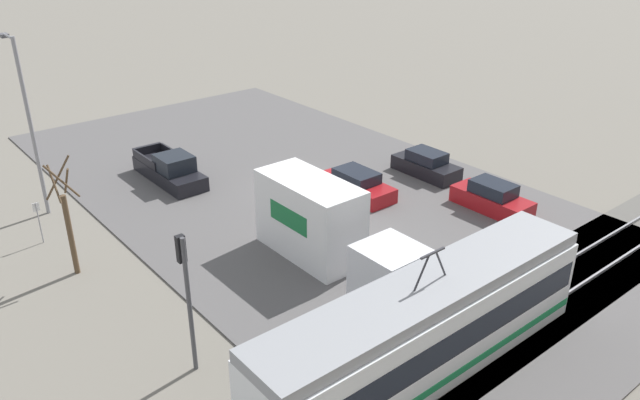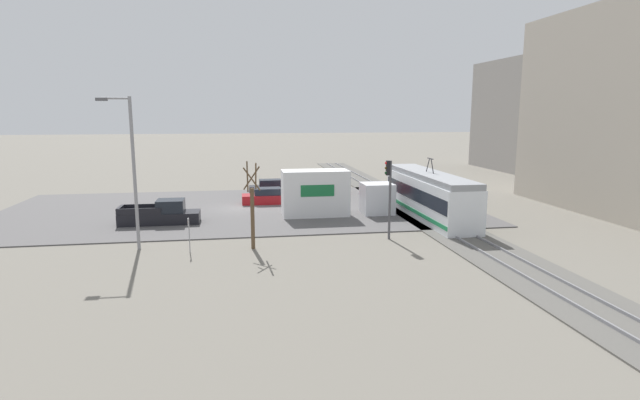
{
  "view_description": "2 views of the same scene",
  "coord_description": "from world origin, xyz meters",
  "px_view_note": "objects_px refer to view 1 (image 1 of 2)",
  "views": [
    {
      "loc": [
        19.65,
        25.81,
        14.64
      ],
      "look_at": [
        4.3,
        7.05,
        3.23
      ],
      "focal_mm": 35.0,
      "sensor_mm": 36.0,
      "label": 1
    },
    {
      "loc": [
        43.0,
        0.06,
        8.27
      ],
      "look_at": [
        6.79,
        5.95,
        1.81
      ],
      "focal_mm": 28.0,
      "sensor_mm": 36.0,
      "label": 2
    }
  ],
  "objects_px": {
    "sedan_car_1": "(492,198)",
    "traffic_light_pole": "(186,286)",
    "box_truck": "(327,230)",
    "street_tree": "(68,224)",
    "sedan_car_0": "(356,185)",
    "light_rail_tram": "(426,328)",
    "sedan_car_2": "(426,165)",
    "no_parking_sign": "(38,219)",
    "street_lamp_near_crossing": "(28,117)",
    "pickup_truck": "(170,170)"
  },
  "relations": [
    {
      "from": "box_truck",
      "to": "traffic_light_pole",
      "type": "height_order",
      "value": "traffic_light_pole"
    },
    {
      "from": "box_truck",
      "to": "sedan_car_1",
      "type": "distance_m",
      "value": 10.4
    },
    {
      "from": "pickup_truck",
      "to": "street_tree",
      "type": "distance_m",
      "value": 10.4
    },
    {
      "from": "sedan_car_1",
      "to": "sedan_car_2",
      "type": "relative_size",
      "value": 1.03
    },
    {
      "from": "light_rail_tram",
      "to": "no_parking_sign",
      "type": "height_order",
      "value": "light_rail_tram"
    },
    {
      "from": "street_tree",
      "to": "street_lamp_near_crossing",
      "type": "xyz_separation_m",
      "value": [
        -0.96,
        -7.09,
        2.8
      ]
    },
    {
      "from": "box_truck",
      "to": "traffic_light_pole",
      "type": "bearing_deg",
      "value": 16.51
    },
    {
      "from": "street_lamp_near_crossing",
      "to": "sedan_car_0",
      "type": "bearing_deg",
      "value": 147.81
    },
    {
      "from": "light_rail_tram",
      "to": "traffic_light_pole",
      "type": "distance_m",
      "value": 8.12
    },
    {
      "from": "box_truck",
      "to": "sedan_car_0",
      "type": "height_order",
      "value": "box_truck"
    },
    {
      "from": "sedan_car_1",
      "to": "sedan_car_2",
      "type": "bearing_deg",
      "value": 80.58
    },
    {
      "from": "street_tree",
      "to": "pickup_truck",
      "type": "bearing_deg",
      "value": -140.36
    },
    {
      "from": "sedan_car_2",
      "to": "street_lamp_near_crossing",
      "type": "height_order",
      "value": "street_lamp_near_crossing"
    },
    {
      "from": "sedan_car_0",
      "to": "street_tree",
      "type": "distance_m",
      "value": 15.24
    },
    {
      "from": "light_rail_tram",
      "to": "traffic_light_pole",
      "type": "height_order",
      "value": "traffic_light_pole"
    },
    {
      "from": "box_truck",
      "to": "sedan_car_2",
      "type": "xyz_separation_m",
      "value": [
        -11.17,
        -4.15,
        -1.07
      ]
    },
    {
      "from": "pickup_truck",
      "to": "sedan_car_1",
      "type": "distance_m",
      "value": 18.26
    },
    {
      "from": "street_lamp_near_crossing",
      "to": "no_parking_sign",
      "type": "height_order",
      "value": "street_lamp_near_crossing"
    },
    {
      "from": "street_tree",
      "to": "street_lamp_near_crossing",
      "type": "relative_size",
      "value": 0.58
    },
    {
      "from": "sedan_car_1",
      "to": "street_tree",
      "type": "xyz_separation_m",
      "value": [
        19.26,
        -7.75,
        1.71
      ]
    },
    {
      "from": "sedan_car_1",
      "to": "box_truck",
      "type": "bearing_deg",
      "value": 172.94
    },
    {
      "from": "box_truck",
      "to": "light_rail_tram",
      "type": "bearing_deg",
      "value": 75.25
    },
    {
      "from": "pickup_truck",
      "to": "sedan_car_2",
      "type": "bearing_deg",
      "value": 144.08
    },
    {
      "from": "box_truck",
      "to": "sedan_car_1",
      "type": "bearing_deg",
      "value": 172.94
    },
    {
      "from": "sedan_car_2",
      "to": "street_tree",
      "type": "height_order",
      "value": "street_tree"
    },
    {
      "from": "sedan_car_0",
      "to": "street_tree",
      "type": "bearing_deg",
      "value": -6.7
    },
    {
      "from": "traffic_light_pole",
      "to": "no_parking_sign",
      "type": "distance_m",
      "value": 12.87
    },
    {
      "from": "sedan_car_1",
      "to": "street_lamp_near_crossing",
      "type": "xyz_separation_m",
      "value": [
        18.29,
        -14.84,
        4.51
      ]
    },
    {
      "from": "no_parking_sign",
      "to": "sedan_car_2",
      "type": "bearing_deg",
      "value": 163.39
    },
    {
      "from": "sedan_car_2",
      "to": "street_lamp_near_crossing",
      "type": "relative_size",
      "value": 0.46
    },
    {
      "from": "sedan_car_0",
      "to": "no_parking_sign",
      "type": "distance_m",
      "value": 16.3
    },
    {
      "from": "sedan_car_1",
      "to": "traffic_light_pole",
      "type": "bearing_deg",
      "value": -176.52
    },
    {
      "from": "pickup_truck",
      "to": "box_truck",
      "type": "bearing_deg",
      "value": 94.73
    },
    {
      "from": "sedan_car_0",
      "to": "traffic_light_pole",
      "type": "xyz_separation_m",
      "value": [
        14.1,
        7.1,
        2.72
      ]
    },
    {
      "from": "box_truck",
      "to": "traffic_light_pole",
      "type": "xyz_separation_m",
      "value": [
        8.05,
        2.39,
        1.61
      ]
    },
    {
      "from": "box_truck",
      "to": "sedan_car_2",
      "type": "bearing_deg",
      "value": -159.61
    },
    {
      "from": "box_truck",
      "to": "sedan_car_0",
      "type": "relative_size",
      "value": 1.95
    },
    {
      "from": "sedan_car_1",
      "to": "pickup_truck",
      "type": "bearing_deg",
      "value": 128.44
    },
    {
      "from": "street_tree",
      "to": "sedan_car_0",
      "type": "bearing_deg",
      "value": 173.3
    },
    {
      "from": "light_rail_tram",
      "to": "street_lamp_near_crossing",
      "type": "relative_size",
      "value": 1.49
    },
    {
      "from": "sedan_car_1",
      "to": "no_parking_sign",
      "type": "height_order",
      "value": "no_parking_sign"
    },
    {
      "from": "pickup_truck",
      "to": "sedan_car_0",
      "type": "distance_m",
      "value": 10.95
    },
    {
      "from": "traffic_light_pole",
      "to": "street_lamp_near_crossing",
      "type": "height_order",
      "value": "street_lamp_near_crossing"
    },
    {
      "from": "sedan_car_0",
      "to": "pickup_truck",
      "type": "bearing_deg",
      "value": -49.4
    },
    {
      "from": "box_truck",
      "to": "street_tree",
      "type": "distance_m",
      "value": 11.1
    },
    {
      "from": "traffic_light_pole",
      "to": "light_rail_tram",
      "type": "bearing_deg",
      "value": 139.54
    },
    {
      "from": "street_tree",
      "to": "no_parking_sign",
      "type": "height_order",
      "value": "street_tree"
    },
    {
      "from": "sedan_car_0",
      "to": "no_parking_sign",
      "type": "xyz_separation_m",
      "value": [
        15.32,
        -5.54,
        0.63
      ]
    },
    {
      "from": "sedan_car_0",
      "to": "street_lamp_near_crossing",
      "type": "bearing_deg",
      "value": -32.19
    },
    {
      "from": "box_truck",
      "to": "pickup_truck",
      "type": "bearing_deg",
      "value": -85.27
    }
  ]
}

